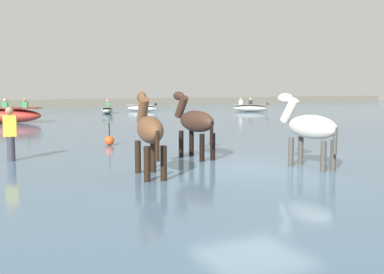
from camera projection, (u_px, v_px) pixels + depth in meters
ground_plane at (254, 177)px, 11.16m from camera, size 120.00×120.00×0.00m
water_surface at (124, 133)px, 20.09m from camera, size 90.00×90.00×0.25m
horse_lead_pinto at (310, 129)px, 10.87m from camera, size 0.68×1.82×1.97m
horse_trailing_dark_bay at (195, 123)px, 12.35m from camera, size 0.67×1.85×2.00m
horse_flank_bay at (149, 132)px, 9.87m from camera, size 0.70×1.87×2.02m
boat_far_inshore at (107, 110)px, 32.44m from camera, size 1.47×2.55×0.96m
boat_distant_west at (250, 108)px, 34.50m from camera, size 2.56×2.32×1.02m
boat_mid_channel at (142, 108)px, 35.19m from camera, size 2.15×2.50×0.96m
boat_near_starboard at (5, 115)px, 24.09m from camera, size 3.87×2.65×1.26m
person_wading_mid at (10, 137)px, 11.88m from camera, size 0.35×0.26×1.63m
channel_buoy at (109, 140)px, 15.08m from camera, size 0.31×0.31×0.72m
far_shoreline at (40, 105)px, 41.65m from camera, size 80.00×2.40×0.91m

